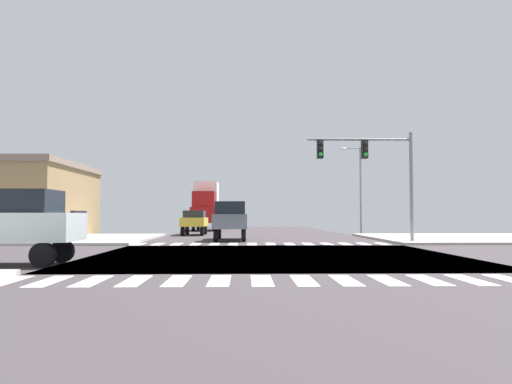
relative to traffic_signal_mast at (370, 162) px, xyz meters
name	(u,v)px	position (x,y,z in m)	size (l,w,h in m)	color
ground	(274,256)	(-5.76, -7.70, -4.51)	(90.00, 90.00, 0.05)	#3A3336
sidewalk_corner_ne	(467,238)	(7.24, 4.30, -4.41)	(12.00, 12.00, 0.14)	#B2ADA3
sidewalk_corner_nw	(54,239)	(-18.76, 4.30, -4.41)	(12.00, 12.00, 0.14)	#AEAEA8
crosswalk_near	(283,280)	(-6.01, -15.00, -4.48)	(13.50, 2.00, 0.01)	white
crosswalk_far	(261,244)	(-6.01, -0.40, -4.48)	(13.50, 2.00, 0.01)	white
traffic_signal_mast	(370,162)	(0.00, 0.00, 0.00)	(5.82, 0.55, 6.10)	gray
street_lamp	(357,181)	(2.37, 13.32, -0.15)	(1.78, 0.32, 7.14)	gray
pickup_nearside_1	(231,219)	(-7.76, 3.38, -3.19)	(2.00, 5.10, 2.35)	black
box_truck_farside_1	(206,205)	(-10.76, 22.54, -1.92)	(2.40, 7.20, 4.85)	black
suv_queued_1	(3,220)	(-14.45, -11.20, -3.09)	(4.60, 1.96, 2.34)	black
sedan_trailing_1	(194,221)	(-10.76, 11.34, -3.37)	(1.80, 4.30, 1.88)	black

